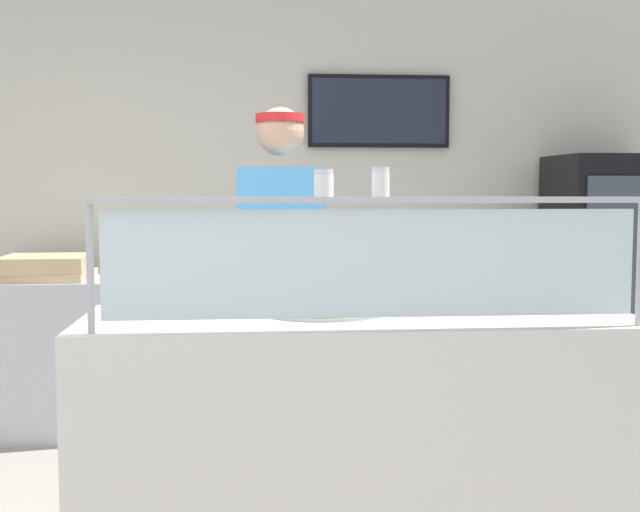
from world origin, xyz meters
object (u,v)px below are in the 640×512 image
Objects in this scene: pepper_flake_shaker at (381,184)px; parmesan_shaker at (324,185)px; pizza_tray at (324,307)px; pizza_server at (316,302)px; drink_fridge at (609,287)px; worker_figure at (282,280)px; pizza_box_stack at (46,267)px.

parmesan_shaker is at bearing 180.00° from pepper_flake_shaker.
pizza_tray is 0.04m from pizza_server.
drink_fridge is (1.78, 2.20, -0.61)m from pepper_flake_shaker.
worker_figure is (-0.10, 0.60, 0.02)m from pizza_server.
drink_fridge is 3.35m from pizza_box_stack.
drink_fridge is (1.96, 2.20, -0.61)m from parmesan_shaker.
worker_figure is (-0.13, 0.58, 0.04)m from pizza_tray.
pizza_tray is 0.60m from parmesan_shaker.
drink_fridge is (1.95, 1.82, -0.18)m from pizza_server.
worker_figure reaches higher than pizza_box_stack.
worker_figure is (-0.10, 0.97, -0.41)m from parmesan_shaker.
pepper_flake_shaker is 2.89m from drink_fridge.
parmesan_shaker is 1.06m from worker_figure.
worker_figure is at bearing -149.24° from drink_fridge.
pizza_box_stack is (-1.57, 2.15, -0.46)m from pepper_flake_shaker.
parmesan_shaker is 0.18× the size of pizza_box_stack.
pizza_server is at bearing -145.66° from pizza_tray.
worker_figure is at bearing 105.45° from pizza_server.
parmesan_shaker is at bearing -57.13° from pizza_box_stack.
pizza_box_stack reaches higher than pizza_tray.
pepper_flake_shaker is at bearing -74.04° from worker_figure.
drink_fridge reaches higher than pizza_server.
pizza_tray is at bearing -77.17° from worker_figure.
pizza_tray is at bearing 84.78° from parmesan_shaker.
parmesan_shaker is 0.05× the size of drink_fridge.
pizza_server is at bearing -137.00° from drink_fridge.
pizza_box_stack is (-1.43, 1.76, -0.01)m from pizza_tray.
drink_fridge reaches higher than parmesan_shaker.
drink_fridge is at bearing 51.03° from pepper_flake_shaker.
pizza_server is at bearing -80.29° from worker_figure.
pizza_box_stack is at bearing 122.87° from parmesan_shaker.
pepper_flake_shaker reaches higher than pizza_box_stack.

